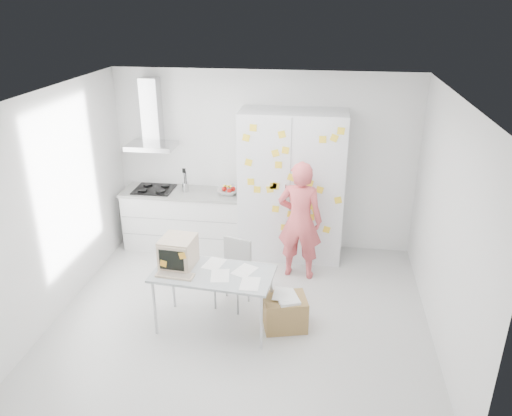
# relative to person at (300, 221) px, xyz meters

# --- Properties ---
(floor) EXTENTS (4.50, 4.00, 0.02)m
(floor) POSITION_rel_person_xyz_m (-0.62, -1.06, -0.85)
(floor) COLOR silver
(floor) RESTS_ON ground
(walls) EXTENTS (4.52, 4.01, 2.70)m
(walls) POSITION_rel_person_xyz_m (-0.62, -0.34, 0.51)
(walls) COLOR white
(walls) RESTS_ON ground
(ceiling) EXTENTS (4.50, 4.00, 0.02)m
(ceiling) POSITION_rel_person_xyz_m (-0.62, -1.06, 1.86)
(ceiling) COLOR white
(ceiling) RESTS_ON walls
(counter_run) EXTENTS (1.84, 0.63, 1.28)m
(counter_run) POSITION_rel_person_xyz_m (-1.81, 0.64, -0.37)
(counter_run) COLOR white
(counter_run) RESTS_ON ground
(range_hood) EXTENTS (0.70, 0.48, 1.01)m
(range_hood) POSITION_rel_person_xyz_m (-2.27, 0.78, 1.12)
(range_hood) COLOR silver
(range_hood) RESTS_ON walls
(tall_cabinet) EXTENTS (1.50, 0.68, 2.20)m
(tall_cabinet) POSITION_rel_person_xyz_m (-0.17, 0.62, 0.26)
(tall_cabinet) COLOR silver
(tall_cabinet) RESTS_ON ground
(person) EXTENTS (0.65, 0.47, 1.68)m
(person) POSITION_rel_person_xyz_m (0.00, 0.00, 0.00)
(person) COLOR #DD565A
(person) RESTS_ON ground
(desk) EXTENTS (1.42, 0.80, 1.09)m
(desk) POSITION_rel_person_xyz_m (-1.18, -1.29, -0.01)
(desk) COLOR #ABB3B7
(desk) RESTS_ON ground
(chair) EXTENTS (0.48, 0.48, 0.87)m
(chair) POSITION_rel_person_xyz_m (-0.76, -0.81, -0.35)
(chair) COLOR #A2A19F
(chair) RESTS_ON ground
(cardboard_box) EXTENTS (0.58, 0.51, 0.43)m
(cardboard_box) POSITION_rel_person_xyz_m (-0.08, -1.23, -0.63)
(cardboard_box) COLOR olive
(cardboard_box) RESTS_ON ground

